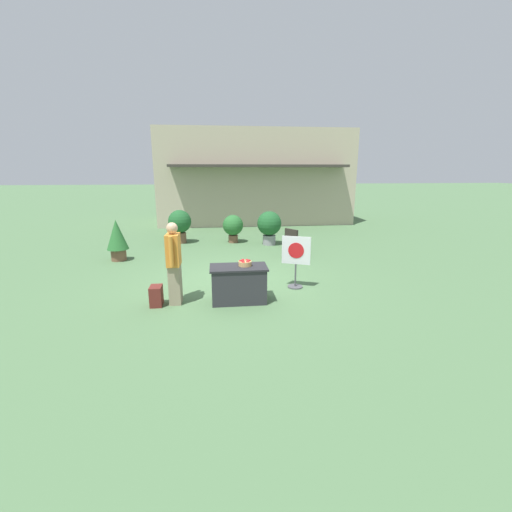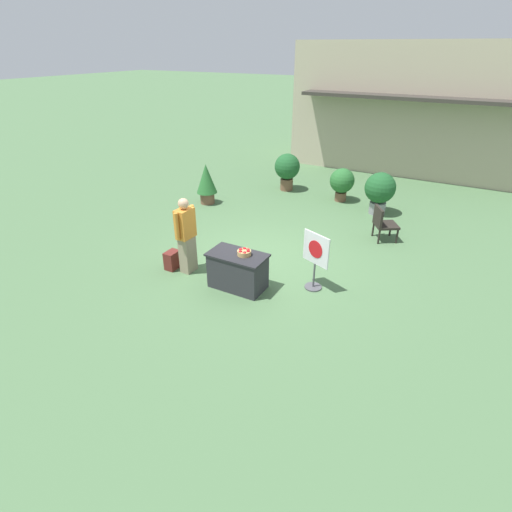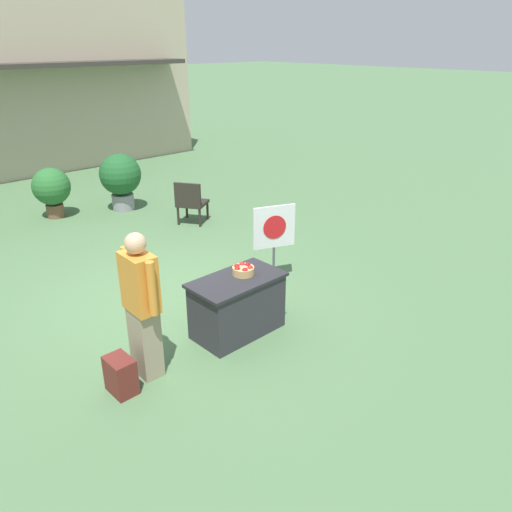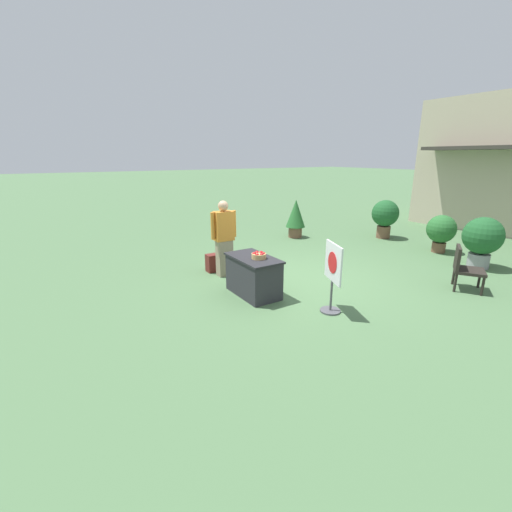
{
  "view_description": "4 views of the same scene",
  "coord_description": "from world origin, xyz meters",
  "px_view_note": "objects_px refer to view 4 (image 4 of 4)",
  "views": [
    {
      "loc": [
        -0.29,
        -8.17,
        2.74
      ],
      "look_at": [
        0.61,
        -0.51,
        0.79
      ],
      "focal_mm": 24.0,
      "sensor_mm": 36.0,
      "label": 1
    },
    {
      "loc": [
        3.94,
        -7.37,
        4.52
      ],
      "look_at": [
        0.4,
        -0.97,
        0.64
      ],
      "focal_mm": 28.0,
      "sensor_mm": 36.0,
      "label": 2
    },
    {
      "loc": [
        -3.52,
        -5.52,
        3.52
      ],
      "look_at": [
        0.5,
        -1.27,
        0.97
      ],
      "focal_mm": 35.0,
      "sensor_mm": 36.0,
      "label": 3
    },
    {
      "loc": [
        5.52,
        -4.65,
        2.65
      ],
      "look_at": [
        0.36,
        -1.37,
        0.86
      ],
      "focal_mm": 24.0,
      "sensor_mm": 36.0,
      "label": 4
    }
  ],
  "objects_px": {
    "person_visitor": "(224,238)",
    "potted_plant_far_right": "(441,230)",
    "poster_board": "(333,274)",
    "potted_plant_near_left": "(482,238)",
    "backpack": "(214,263)",
    "display_table": "(253,276)",
    "potted_plant_far_left": "(385,215)",
    "patio_chair": "(464,266)",
    "apple_basket": "(259,255)",
    "potted_plant_near_right": "(296,216)"
  },
  "relations": [
    {
      "from": "poster_board",
      "to": "potted_plant_far_left",
      "type": "xyz_separation_m",
      "value": [
        -3.22,
        5.55,
        0.07
      ]
    },
    {
      "from": "patio_chair",
      "to": "potted_plant_far_right",
      "type": "height_order",
      "value": "potted_plant_far_right"
    },
    {
      "from": "backpack",
      "to": "potted_plant_near_right",
      "type": "distance_m",
      "value": 4.29
    },
    {
      "from": "backpack",
      "to": "potted_plant_far_right",
      "type": "relative_size",
      "value": 0.39
    },
    {
      "from": "backpack",
      "to": "potted_plant_near_left",
      "type": "relative_size",
      "value": 0.33
    },
    {
      "from": "backpack",
      "to": "poster_board",
      "type": "distance_m",
      "value": 3.25
    },
    {
      "from": "potted_plant_far_left",
      "to": "backpack",
      "type": "bearing_deg",
      "value": -89.08
    },
    {
      "from": "apple_basket",
      "to": "potted_plant_far_right",
      "type": "xyz_separation_m",
      "value": [
        0.06,
        6.09,
        -0.2
      ]
    },
    {
      "from": "poster_board",
      "to": "potted_plant_near_right",
      "type": "height_order",
      "value": "potted_plant_near_right"
    },
    {
      "from": "apple_basket",
      "to": "poster_board",
      "type": "xyz_separation_m",
      "value": [
        1.26,
        0.69,
        -0.14
      ]
    },
    {
      "from": "potted_plant_near_left",
      "to": "poster_board",
      "type": "bearing_deg",
      "value": -91.45
    },
    {
      "from": "display_table",
      "to": "potted_plant_near_left",
      "type": "distance_m",
      "value": 5.8
    },
    {
      "from": "potted_plant_far_right",
      "to": "potted_plant_near_right",
      "type": "distance_m",
      "value": 4.33
    },
    {
      "from": "display_table",
      "to": "backpack",
      "type": "bearing_deg",
      "value": -178.51
    },
    {
      "from": "display_table",
      "to": "potted_plant_far_left",
      "type": "distance_m",
      "value": 6.55
    },
    {
      "from": "patio_chair",
      "to": "potted_plant_far_left",
      "type": "distance_m",
      "value": 4.63
    },
    {
      "from": "person_visitor",
      "to": "poster_board",
      "type": "relative_size",
      "value": 1.38
    },
    {
      "from": "backpack",
      "to": "potted_plant_near_left",
      "type": "bearing_deg",
      "value": 60.09
    },
    {
      "from": "potted_plant_far_left",
      "to": "potted_plant_near_right",
      "type": "height_order",
      "value": "potted_plant_near_right"
    },
    {
      "from": "potted_plant_near_right",
      "to": "poster_board",
      "type": "bearing_deg",
      "value": -32.55
    },
    {
      "from": "backpack",
      "to": "potted_plant_far_left",
      "type": "xyz_separation_m",
      "value": [
        -0.1,
        6.33,
        0.55
      ]
    },
    {
      "from": "patio_chair",
      "to": "display_table",
      "type": "bearing_deg",
      "value": -151.01
    },
    {
      "from": "person_visitor",
      "to": "backpack",
      "type": "bearing_deg",
      "value": -164.21
    },
    {
      "from": "apple_basket",
      "to": "potted_plant_near_left",
      "type": "height_order",
      "value": "potted_plant_near_left"
    },
    {
      "from": "person_visitor",
      "to": "potted_plant_near_right",
      "type": "height_order",
      "value": "person_visitor"
    },
    {
      "from": "display_table",
      "to": "potted_plant_near_right",
      "type": "distance_m",
      "value": 5.19
    },
    {
      "from": "apple_basket",
      "to": "display_table",
      "type": "bearing_deg",
      "value": -165.92
    },
    {
      "from": "person_visitor",
      "to": "patio_chair",
      "type": "xyz_separation_m",
      "value": [
        3.39,
        3.73,
        -0.39
      ]
    },
    {
      "from": "backpack",
      "to": "poster_board",
      "type": "relative_size",
      "value": 0.34
    },
    {
      "from": "person_visitor",
      "to": "poster_board",
      "type": "distance_m",
      "value": 2.82
    },
    {
      "from": "display_table",
      "to": "person_visitor",
      "type": "bearing_deg",
      "value": 177.86
    },
    {
      "from": "poster_board",
      "to": "potted_plant_near_left",
      "type": "relative_size",
      "value": 0.99
    },
    {
      "from": "patio_chair",
      "to": "potted_plant_near_right",
      "type": "distance_m",
      "value": 5.55
    },
    {
      "from": "patio_chair",
      "to": "potted_plant_near_right",
      "type": "relative_size",
      "value": 0.71
    },
    {
      "from": "poster_board",
      "to": "potted_plant_far_right",
      "type": "height_order",
      "value": "poster_board"
    },
    {
      "from": "patio_chair",
      "to": "potted_plant_far_left",
      "type": "xyz_separation_m",
      "value": [
        -3.88,
        2.51,
        0.27
      ]
    },
    {
      "from": "potted_plant_near_right",
      "to": "potted_plant_far_left",
      "type": "bearing_deg",
      "value": 55.8
    },
    {
      "from": "display_table",
      "to": "potted_plant_near_right",
      "type": "height_order",
      "value": "potted_plant_near_right"
    },
    {
      "from": "apple_basket",
      "to": "backpack",
      "type": "relative_size",
      "value": 0.66
    },
    {
      "from": "apple_basket",
      "to": "person_visitor",
      "type": "distance_m",
      "value": 1.47
    },
    {
      "from": "poster_board",
      "to": "potted_plant_far_left",
      "type": "bearing_deg",
      "value": -127.3
    },
    {
      "from": "poster_board",
      "to": "potted_plant_far_right",
      "type": "relative_size",
      "value": 1.16
    },
    {
      "from": "potted_plant_far_left",
      "to": "potted_plant_near_right",
      "type": "xyz_separation_m",
      "value": [
        -1.66,
        -2.44,
        -0.05
      ]
    },
    {
      "from": "apple_basket",
      "to": "potted_plant_near_left",
      "type": "relative_size",
      "value": 0.22
    },
    {
      "from": "backpack",
      "to": "poster_board",
      "type": "height_order",
      "value": "poster_board"
    },
    {
      "from": "person_visitor",
      "to": "potted_plant_far_right",
      "type": "height_order",
      "value": "person_visitor"
    },
    {
      "from": "person_visitor",
      "to": "potted_plant_near_right",
      "type": "bearing_deg",
      "value": 121.69
    },
    {
      "from": "backpack",
      "to": "potted_plant_far_right",
      "type": "bearing_deg",
      "value": 72.78
    },
    {
      "from": "poster_board",
      "to": "potted_plant_far_right",
      "type": "xyz_separation_m",
      "value": [
        -1.2,
        5.4,
        -0.06
      ]
    },
    {
      "from": "patio_chair",
      "to": "potted_plant_near_right",
      "type": "bearing_deg",
      "value": 147.06
    }
  ]
}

